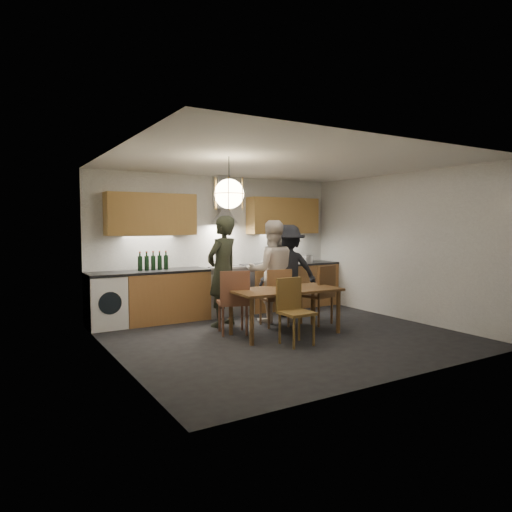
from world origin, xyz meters
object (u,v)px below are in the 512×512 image
dining_table (285,294)px  person_right (288,270)px  stock_pot (308,259)px  mixing_bowl (268,263)px  chair_back_left (234,298)px  chair_front (293,306)px  wine_bottles (153,261)px  person_left (223,271)px  person_mid (271,271)px

dining_table → person_right: person_right is taller
person_right → stock_pot: person_right is taller
mixing_bowl → person_right: bearing=-90.2°
chair_back_left → chair_front: chair_back_left is taller
dining_table → stock_pot: 2.57m
chair_front → mixing_bowl: mixing_bowl is taller
chair_back_left → wine_bottles: (-0.75, 1.54, 0.49)m
dining_table → stock_pot: stock_pot is taller
dining_table → person_right: 1.42m
person_left → chair_back_left: bearing=54.4°
person_mid → person_left: bearing=11.4°
person_left → chair_front: bearing=79.1°
person_mid → mixing_bowl: 1.10m
chair_back_left → person_left: (0.14, 0.64, 0.35)m
chair_front → wine_bottles: 2.76m
person_mid → mixing_bowl: bearing=-99.3°
chair_back_left → chair_front: bearing=136.9°
chair_front → person_left: 1.61m
chair_front → mixing_bowl: size_ratio=3.54×
chair_back_left → person_mid: size_ratio=0.56×
chair_back_left → person_right: (1.55, 0.76, 0.27)m
stock_pot → wine_bottles: bearing=178.2°
person_left → person_right: bearing=161.3°
wine_bottles → person_mid: bearing=-30.4°
person_left → person_right: size_ratio=1.09×
mixing_bowl → chair_back_left: bearing=-136.6°
stock_pot → dining_table: bearing=-135.1°
dining_table → person_mid: person_mid is taller
dining_table → stock_pot: bearing=47.7°
chair_front → person_left: bearing=102.3°
chair_front → person_left: (-0.34, 1.52, 0.38)m
dining_table → chair_back_left: size_ratio=1.72×
person_left → stock_pot: person_left is taller
person_left → wine_bottles: bearing=-69.0°
stock_pot → person_right: bearing=-144.7°
dining_table → wine_bottles: 2.43m
stock_pot → wine_bottles: (-3.25, 0.10, 0.09)m
chair_back_left → stock_pot: (2.50, 1.44, 0.41)m
person_right → wine_bottles: 2.43m
mixing_bowl → wine_bottles: bearing=178.1°
person_right → stock_pot: 1.18m
mixing_bowl → wine_bottles: wine_bottles is taller
stock_pot → wine_bottles: 3.25m
chair_back_left → person_left: 0.74m
chair_back_left → person_left: person_left is taller
person_left → mixing_bowl: 1.64m
dining_table → wine_bottles: (-1.45, 1.90, 0.44)m
chair_front → wine_bottles: bearing=116.5°
wine_bottles → chair_front: bearing=-63.1°
chair_back_left → person_right: 1.75m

